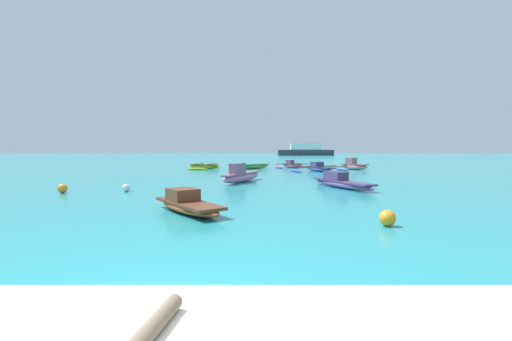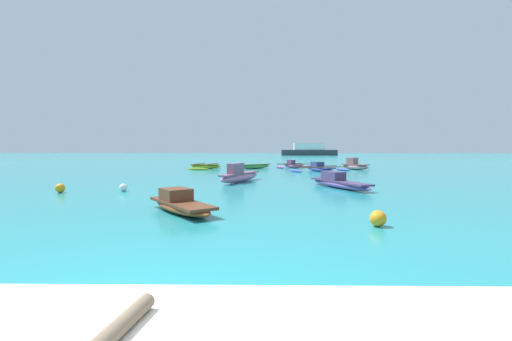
{
  "view_description": "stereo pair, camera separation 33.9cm",
  "coord_description": "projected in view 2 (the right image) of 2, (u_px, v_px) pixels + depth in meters",
  "views": [
    {
      "loc": [
        1.07,
        -3.07,
        1.79
      ],
      "look_at": [
        1.08,
        20.55,
        0.25
      ],
      "focal_mm": 24.0,
      "sensor_mm": 36.0,
      "label": 1
    },
    {
      "loc": [
        1.41,
        -3.06,
        1.79
      ],
      "look_at": [
        1.08,
        20.55,
        0.25
      ],
      "focal_mm": 24.0,
      "sensor_mm": 36.0,
      "label": 2
    }
  ],
  "objects": [
    {
      "name": "moored_boat_7",
      "position": [
        355.0,
        165.0,
        28.69
      ],
      "size": [
        2.22,
        2.49,
        1.0
      ],
      "rotation": [
        0.0,
        0.0,
        -0.9
      ],
      "color": "#D48B92",
      "rests_on": "ground_plane"
    },
    {
      "name": "moored_boat_5",
      "position": [
        205.0,
        166.0,
        29.75
      ],
      "size": [
        2.72,
        4.03,
        0.46
      ],
      "rotation": [
        0.0,
        0.0,
        -0.18
      ],
      "color": "#99A723",
      "rests_on": "ground_plane"
    },
    {
      "name": "distant_ferry",
      "position": [
        309.0,
        150.0,
        86.88
      ],
      "size": [
        13.93,
        3.07,
        3.07
      ],
      "color": "#2D333D",
      "rests_on": "ground_plane"
    },
    {
      "name": "mooring_buoy_2",
      "position": [
        123.0,
        188.0,
        14.17
      ],
      "size": [
        0.32,
        0.32,
        0.32
      ],
      "color": "white",
      "rests_on": "ground_plane"
    },
    {
      "name": "moored_boat_2",
      "position": [
        339.0,
        182.0,
        15.44
      ],
      "size": [
        2.22,
        4.15,
        0.71
      ],
      "rotation": [
        0.0,
        0.0,
        -1.19
      ],
      "color": "#6A4C91",
      "rests_on": "ground_plane"
    },
    {
      "name": "moored_boat_3",
      "position": [
        320.0,
        168.0,
        26.45
      ],
      "size": [
        4.77,
        3.42,
        0.73
      ],
      "rotation": [
        0.0,
        0.0,
        -1.16
      ],
      "color": "#4652A8",
      "rests_on": "ground_plane"
    },
    {
      "name": "mooring_buoy_0",
      "position": [
        60.0,
        188.0,
        13.74
      ],
      "size": [
        0.37,
        0.37,
        0.37
      ],
      "color": "orange",
      "rests_on": "ground_plane"
    },
    {
      "name": "ground_plane",
      "position": [
        110.0,
        340.0,
        3.19
      ],
      "size": [
        240.0,
        240.0,
        0.0
      ],
      "color": "teal"
    },
    {
      "name": "mooring_buoy_1",
      "position": [
        378.0,
        218.0,
        7.8
      ],
      "size": [
        0.37,
        0.37,
        0.37
      ],
      "color": "orange",
      "rests_on": "ground_plane"
    },
    {
      "name": "moored_boat_1",
      "position": [
        255.0,
        166.0,
        29.91
      ],
      "size": [
        3.0,
        2.91,
        0.41
      ],
      "rotation": [
        0.0,
        0.0,
        0.76
      ],
      "color": "#5EB050",
      "rests_on": "ground_plane"
    },
    {
      "name": "moored_boat_0",
      "position": [
        239.0,
        175.0,
        18.09
      ],
      "size": [
        2.11,
        4.02,
        1.02
      ],
      "rotation": [
        0.0,
        0.0,
        1.16
      ],
      "color": "pink",
      "rests_on": "ground_plane"
    },
    {
      "name": "driftwood_1",
      "position": [
        107.0,
        339.0,
        2.85
      ],
      "size": [
        0.37,
        1.47,
        0.16
      ],
      "color": "#75604C",
      "rests_on": "beach_strip"
    },
    {
      "name": "moored_boat_4",
      "position": [
        180.0,
        204.0,
        9.6
      ],
      "size": [
        2.51,
        2.97,
        0.63
      ],
      "rotation": [
        0.0,
        0.0,
        -0.93
      ],
      "color": "#964620",
      "rests_on": "ground_plane"
    },
    {
      "name": "moored_boat_6",
      "position": [
        293.0,
        165.0,
        31.1
      ],
      "size": [
        3.31,
        2.77,
        0.72
      ],
      "rotation": [
        0.0,
        0.0,
        -1.02
      ],
      "color": "#934F96",
      "rests_on": "ground_plane"
    }
  ]
}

